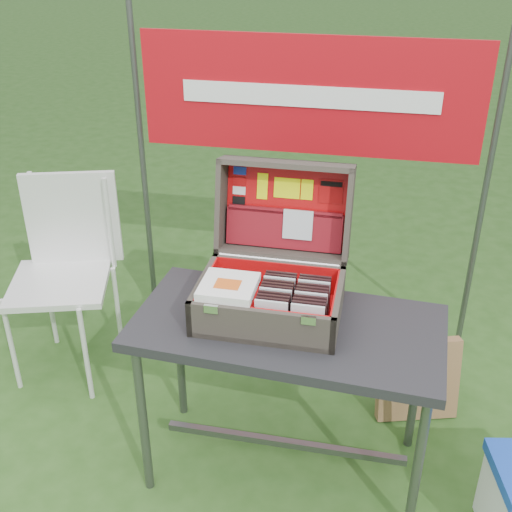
% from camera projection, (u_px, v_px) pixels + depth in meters
% --- Properties ---
extents(ground, '(80.00, 80.00, 0.00)m').
position_uv_depth(ground, '(261.00, 476.00, 2.64)').
color(ground, '#274D18').
rests_on(ground, ground).
extents(table, '(1.17, 0.64, 0.71)m').
position_uv_depth(table, '(286.00, 398.00, 2.53)').
color(table, black).
rests_on(table, ground).
extents(table_top, '(1.17, 0.64, 0.04)m').
position_uv_depth(table_top, '(288.00, 328.00, 2.37)').
color(table_top, black).
rests_on(table_top, ground).
extents(table_leg_fl, '(0.04, 0.04, 0.67)m').
position_uv_depth(table_leg_fl, '(143.00, 422.00, 2.44)').
color(table_leg_fl, '#59595B').
rests_on(table_leg_fl, ground).
extents(table_leg_fr, '(0.04, 0.04, 0.67)m').
position_uv_depth(table_leg_fr, '(418.00, 464.00, 2.25)').
color(table_leg_fr, '#59595B').
rests_on(table_leg_fr, ground).
extents(table_leg_bl, '(0.04, 0.04, 0.67)m').
position_uv_depth(table_leg_bl, '(180.00, 352.00, 2.83)').
color(table_leg_bl, '#59595B').
rests_on(table_leg_bl, ground).
extents(table_leg_br, '(0.04, 0.04, 0.67)m').
position_uv_depth(table_leg_br, '(417.00, 383.00, 2.64)').
color(table_leg_br, '#59595B').
rests_on(table_leg_br, ground).
extents(table_brace, '(0.99, 0.03, 0.03)m').
position_uv_depth(table_brace, '(284.00, 443.00, 2.64)').
color(table_brace, '#59595B').
rests_on(table_brace, ground).
extents(suitcase, '(0.53, 0.54, 0.49)m').
position_uv_depth(suitcase, '(273.00, 251.00, 2.34)').
color(suitcase, '#50483D').
rests_on(suitcase, table).
extents(suitcase_base_bottom, '(0.53, 0.38, 0.02)m').
position_uv_depth(suitcase_base_bottom, '(269.00, 314.00, 2.40)').
color(suitcase_base_bottom, '#50483D').
rests_on(suitcase_base_bottom, table_top).
extents(suitcase_base_wall_front, '(0.53, 0.02, 0.14)m').
position_uv_depth(suitcase_base_wall_front, '(260.00, 328.00, 2.21)').
color(suitcase_base_wall_front, '#50483D').
rests_on(suitcase_base_wall_front, table_top).
extents(suitcase_base_wall_back, '(0.53, 0.02, 0.14)m').
position_uv_depth(suitcase_base_wall_back, '(278.00, 277.00, 2.52)').
color(suitcase_base_wall_back, '#50483D').
rests_on(suitcase_base_wall_back, table_top).
extents(suitcase_base_wall_left, '(0.02, 0.38, 0.14)m').
position_uv_depth(suitcase_base_wall_left, '(203.00, 293.00, 2.41)').
color(suitcase_base_wall_left, '#50483D').
rests_on(suitcase_base_wall_left, table_top).
extents(suitcase_base_wall_right, '(0.02, 0.38, 0.14)m').
position_uv_depth(suitcase_base_wall_right, '(338.00, 308.00, 2.32)').
color(suitcase_base_wall_right, '#50483D').
rests_on(suitcase_base_wall_right, table_top).
extents(suitcase_liner_floor, '(0.49, 0.33, 0.01)m').
position_uv_depth(suitcase_liner_floor, '(269.00, 311.00, 2.39)').
color(suitcase_liner_floor, red).
rests_on(suitcase_liner_floor, suitcase_base_bottom).
extents(suitcase_latch_left, '(0.05, 0.01, 0.03)m').
position_uv_depth(suitcase_latch_left, '(211.00, 309.00, 2.21)').
color(suitcase_latch_left, silver).
rests_on(suitcase_latch_left, suitcase_base_wall_front).
extents(suitcase_latch_right, '(0.05, 0.01, 0.03)m').
position_uv_depth(suitcase_latch_right, '(309.00, 320.00, 2.15)').
color(suitcase_latch_right, silver).
rests_on(suitcase_latch_right, suitcase_base_wall_front).
extents(suitcase_hinge, '(0.47, 0.02, 0.02)m').
position_uv_depth(suitcase_hinge, '(279.00, 260.00, 2.50)').
color(suitcase_hinge, silver).
rests_on(suitcase_hinge, suitcase_base_wall_back).
extents(suitcase_lid_back, '(0.53, 0.10, 0.37)m').
position_uv_depth(suitcase_lid_back, '(287.00, 206.00, 2.57)').
color(suitcase_lid_back, '#50483D').
rests_on(suitcase_lid_back, suitcase_base_wall_back).
extents(suitcase_lid_rim_far, '(0.53, 0.14, 0.05)m').
position_uv_depth(suitcase_lid_rim_far, '(287.00, 164.00, 2.46)').
color(suitcase_lid_rim_far, '#50483D').
rests_on(suitcase_lid_rim_far, suitcase_lid_back).
extents(suitcase_lid_rim_near, '(0.53, 0.14, 0.05)m').
position_uv_depth(suitcase_lid_rim_near, '(282.00, 253.00, 2.56)').
color(suitcase_lid_rim_near, '#50483D').
rests_on(suitcase_lid_rim_near, suitcase_lid_back).
extents(suitcase_lid_rim_left, '(0.02, 0.22, 0.40)m').
position_uv_depth(suitcase_lid_rim_left, '(222.00, 204.00, 2.56)').
color(suitcase_lid_rim_left, '#50483D').
rests_on(suitcase_lid_rim_left, suitcase_lid_back).
extents(suitcase_lid_rim_right, '(0.02, 0.22, 0.40)m').
position_uv_depth(suitcase_lid_rim_right, '(349.00, 215.00, 2.46)').
color(suitcase_lid_rim_right, '#50483D').
rests_on(suitcase_lid_rim_right, suitcase_lid_back).
extents(suitcase_lid_liner, '(0.48, 0.08, 0.32)m').
position_uv_depth(suitcase_lid_liner, '(286.00, 207.00, 2.56)').
color(suitcase_lid_liner, red).
rests_on(suitcase_lid_liner, suitcase_lid_back).
extents(suitcase_liner_wall_front, '(0.49, 0.01, 0.12)m').
position_uv_depth(suitcase_liner_wall_front, '(260.00, 323.00, 2.22)').
color(suitcase_liner_wall_front, red).
rests_on(suitcase_liner_wall_front, suitcase_base_bottom).
extents(suitcase_liner_wall_back, '(0.49, 0.01, 0.12)m').
position_uv_depth(suitcase_liner_wall_back, '(277.00, 276.00, 2.50)').
color(suitcase_liner_wall_back, red).
rests_on(suitcase_liner_wall_back, suitcase_base_bottom).
extents(suitcase_liner_wall_left, '(0.01, 0.33, 0.12)m').
position_uv_depth(suitcase_liner_wall_left, '(207.00, 291.00, 2.41)').
color(suitcase_liner_wall_left, red).
rests_on(suitcase_liner_wall_left, suitcase_base_bottom).
extents(suitcase_liner_wall_right, '(0.01, 0.33, 0.12)m').
position_uv_depth(suitcase_liner_wall_right, '(334.00, 306.00, 2.32)').
color(suitcase_liner_wall_right, red).
rests_on(suitcase_liner_wall_right, suitcase_base_bottom).
extents(suitcase_lid_pocket, '(0.47, 0.06, 0.15)m').
position_uv_depth(suitcase_lid_pocket, '(284.00, 229.00, 2.56)').
color(suitcase_lid_pocket, maroon).
rests_on(suitcase_lid_pocket, suitcase_lid_liner).
extents(suitcase_pocket_edge, '(0.46, 0.02, 0.02)m').
position_uv_depth(suitcase_pocket_edge, '(285.00, 211.00, 2.53)').
color(suitcase_pocket_edge, maroon).
rests_on(suitcase_pocket_edge, suitcase_lid_pocket).
extents(suitcase_pocket_cd, '(0.12, 0.04, 0.12)m').
position_uv_depth(suitcase_pocket_cd, '(298.00, 225.00, 2.53)').
color(suitcase_pocket_cd, silver).
rests_on(suitcase_pocket_cd, suitcase_lid_pocket).
extents(lid_sticker_cc_a, '(0.05, 0.01, 0.03)m').
position_uv_depth(lid_sticker_cc_a, '(240.00, 171.00, 2.55)').
color(lid_sticker_cc_a, '#1933B2').
rests_on(lid_sticker_cc_a, suitcase_lid_liner).
extents(lid_sticker_cc_b, '(0.05, 0.01, 0.03)m').
position_uv_depth(lid_sticker_cc_b, '(240.00, 181.00, 2.56)').
color(lid_sticker_cc_b, '#A00A0B').
rests_on(lid_sticker_cc_b, suitcase_lid_liner).
extents(lid_sticker_cc_c, '(0.05, 0.01, 0.03)m').
position_uv_depth(lid_sticker_cc_c, '(239.00, 191.00, 2.57)').
color(lid_sticker_cc_c, white).
rests_on(lid_sticker_cc_c, suitcase_lid_liner).
extents(lid_sticker_cc_d, '(0.05, 0.01, 0.03)m').
position_uv_depth(lid_sticker_cc_d, '(239.00, 200.00, 2.58)').
color(lid_sticker_cc_d, black).
rests_on(lid_sticker_cc_d, suitcase_lid_liner).
extents(lid_card_neon_tall, '(0.04, 0.03, 0.10)m').
position_uv_depth(lid_card_neon_tall, '(262.00, 186.00, 2.55)').
color(lid_card_neon_tall, '#ECF708').
rests_on(lid_card_neon_tall, suitcase_lid_liner).
extents(lid_card_neon_main, '(0.10, 0.02, 0.08)m').
position_uv_depth(lid_card_neon_main, '(287.00, 188.00, 2.53)').
color(lid_card_neon_main, '#ECF708').
rests_on(lid_card_neon_main, suitcase_lid_liner).
extents(lid_card_neon_small, '(0.05, 0.02, 0.08)m').
position_uv_depth(lid_card_neon_small, '(307.00, 190.00, 2.51)').
color(lid_card_neon_small, '#ECF708').
rests_on(lid_card_neon_small, suitcase_lid_liner).
extents(lid_sticker_band, '(0.09, 0.02, 0.09)m').
position_uv_depth(lid_sticker_band, '(331.00, 192.00, 2.50)').
color(lid_sticker_band, '#A00A0B').
rests_on(lid_sticker_band, suitcase_lid_liner).
extents(lid_sticker_band_bar, '(0.08, 0.01, 0.02)m').
position_uv_depth(lid_sticker_band_bar, '(332.00, 184.00, 2.49)').
color(lid_sticker_band_bar, black).
rests_on(lid_sticker_band_bar, suitcase_lid_liner).
extents(cd_left_0, '(0.12, 0.01, 0.13)m').
position_uv_depth(cd_left_0, '(271.00, 318.00, 2.23)').
color(cd_left_0, silver).
rests_on(cd_left_0, suitcase_liner_floor).
extents(cd_left_1, '(0.12, 0.01, 0.13)m').
position_uv_depth(cd_left_1, '(272.00, 314.00, 2.25)').
color(cd_left_1, black).
rests_on(cd_left_1, suitcase_liner_floor).
extents(cd_left_2, '(0.12, 0.01, 0.13)m').
position_uv_depth(cd_left_2, '(273.00, 311.00, 2.26)').
color(cd_left_2, black).
rests_on(cd_left_2, suitcase_liner_floor).
extents(cd_left_3, '(0.12, 0.01, 0.13)m').
position_uv_depth(cd_left_3, '(274.00, 308.00, 2.28)').
color(cd_left_3, black).
rests_on(cd_left_3, suitcase_liner_floor).
extents(cd_left_4, '(0.12, 0.01, 0.13)m').
position_uv_depth(cd_left_4, '(275.00, 305.00, 2.30)').
color(cd_left_4, silver).
rests_on(cd_left_4, suitcase_liner_floor).
extents(cd_left_5, '(0.12, 0.01, 0.13)m').
position_uv_depth(cd_left_5, '(276.00, 302.00, 2.32)').
color(cd_left_5, black).
rests_on(cd_left_5, suitcase_liner_floor).
extents(cd_left_6, '(0.12, 0.01, 0.13)m').
position_uv_depth(cd_left_6, '(277.00, 299.00, 2.33)').
color(cd_left_6, black).
rests_on(cd_left_6, suitcase_liner_floor).
extents(cd_left_7, '(0.12, 0.01, 0.13)m').
position_uv_depth(cd_left_7, '(278.00, 296.00, 2.35)').
color(cd_left_7, black).
rests_on(cd_left_7, suitcase_liner_floor).
extents(cd_left_8, '(0.12, 0.01, 0.13)m').
position_uv_depth(cd_left_8, '(279.00, 293.00, 2.37)').
color(cd_left_8, silver).
rests_on(cd_left_8, suitcase_liner_floor).
extents(cd_left_9, '(0.12, 0.01, 0.13)m').
position_uv_depth(cd_left_9, '(280.00, 290.00, 2.39)').
color(cd_left_9, black).
rests_on(cd_left_9, suitcase_liner_floor).
extents(cd_left_10, '(0.12, 0.01, 0.13)m').
position_uv_depth(cd_left_10, '(281.00, 288.00, 2.41)').
color(cd_left_10, black).
rests_on(cd_left_10, suitcase_liner_floor).
extents(cd_right_0, '(0.12, 0.01, 0.13)m').
position_uv_depth(cd_right_0, '(307.00, 322.00, 2.20)').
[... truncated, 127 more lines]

